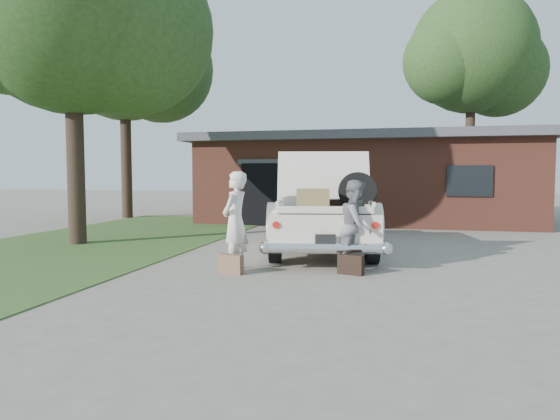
# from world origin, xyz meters

# --- Properties ---
(ground) EXTENTS (90.00, 90.00, 0.00)m
(ground) POSITION_xyz_m (0.00, 0.00, 0.00)
(ground) COLOR gray
(ground) RESTS_ON ground
(grass_strip) EXTENTS (6.00, 16.00, 0.02)m
(grass_strip) POSITION_xyz_m (-5.50, 3.00, 0.01)
(grass_strip) COLOR #2D4C1E
(grass_strip) RESTS_ON ground
(house) EXTENTS (12.80, 7.80, 3.30)m
(house) POSITION_xyz_m (0.98, 11.47, 1.67)
(house) COLOR brown
(house) RESTS_ON ground
(tree_left) EXTENTS (6.58, 5.72, 9.05)m
(tree_left) POSITION_xyz_m (-5.72, 2.38, 5.93)
(tree_left) COLOR #38281E
(tree_left) RESTS_ON ground
(tree_back) EXTENTS (6.77, 5.89, 9.93)m
(tree_back) POSITION_xyz_m (-8.71, 9.99, 6.69)
(tree_back) COLOR #38281E
(tree_back) RESTS_ON ground
(tree_right) EXTENTS (6.72, 5.85, 10.59)m
(tree_right) POSITION_xyz_m (5.72, 16.66, 7.33)
(tree_right) COLOR #38281E
(tree_right) RESTS_ON ground
(sedan) EXTENTS (3.18, 6.02, 2.27)m
(sedan) POSITION_xyz_m (0.48, 2.85, 0.84)
(sedan) COLOR beige
(sedan) RESTS_ON ground
(woman_left) EXTENTS (0.52, 0.72, 1.86)m
(woman_left) POSITION_xyz_m (-0.71, -0.06, 0.93)
(woman_left) COLOR silver
(woman_left) RESTS_ON ground
(woman_right) EXTENTS (0.79, 0.93, 1.70)m
(woman_right) POSITION_xyz_m (1.52, 0.33, 0.85)
(woman_right) COLOR slate
(woman_right) RESTS_ON ground
(suitcase_left) EXTENTS (0.48, 0.24, 0.36)m
(suitcase_left) POSITION_xyz_m (-0.67, -0.44, 0.18)
(suitcase_left) COLOR brown
(suitcase_left) RESTS_ON ground
(suitcase_right) EXTENTS (0.49, 0.27, 0.36)m
(suitcase_right) POSITION_xyz_m (1.45, -0.01, 0.18)
(suitcase_right) COLOR black
(suitcase_right) RESTS_ON ground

